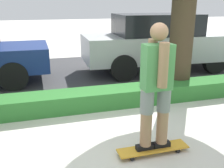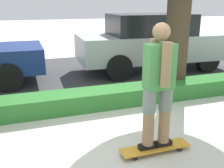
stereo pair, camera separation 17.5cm
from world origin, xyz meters
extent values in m
plane|color=beige|center=(0.00, 0.00, 0.00)|extent=(60.00, 60.00, 0.00)
cube|color=#38383A|center=(0.00, 4.20, 0.00)|extent=(12.75, 5.00, 0.01)
cube|color=#2D702D|center=(0.00, 1.60, 0.18)|extent=(12.75, 0.60, 0.35)
cube|color=gold|center=(0.56, -0.30, 0.07)|extent=(1.01, 0.24, 0.02)
cylinder|color=black|center=(0.90, -0.39, 0.03)|extent=(0.06, 0.04, 0.06)
cylinder|color=black|center=(0.90, -0.21, 0.03)|extent=(0.06, 0.04, 0.06)
cylinder|color=black|center=(0.21, -0.39, 0.03)|extent=(0.06, 0.04, 0.06)
cylinder|color=black|center=(0.21, -0.21, 0.03)|extent=(0.06, 0.04, 0.06)
cube|color=black|center=(0.44, -0.30, 0.12)|extent=(0.26, 0.09, 0.07)
cylinder|color=#A37556|center=(0.44, -0.30, 0.55)|extent=(0.16, 0.16, 0.80)
cylinder|color=gray|center=(0.44, -0.30, 0.79)|extent=(0.18, 0.18, 0.32)
cube|color=black|center=(0.68, -0.30, 0.12)|extent=(0.26, 0.09, 0.07)
cylinder|color=#A37556|center=(0.68, -0.30, 0.55)|extent=(0.16, 0.16, 0.80)
cylinder|color=gray|center=(0.68, -0.30, 0.79)|extent=(0.18, 0.18, 0.32)
cube|color=#519356|center=(0.56, -0.30, 1.24)|extent=(0.38, 0.21, 0.59)
cylinder|color=#A37556|center=(0.56, -0.46, 1.30)|extent=(0.12, 0.12, 0.55)
cylinder|color=#A37556|center=(0.56, -0.14, 1.30)|extent=(0.12, 0.12, 0.55)
sphere|color=#A37556|center=(0.56, -0.30, 1.68)|extent=(0.22, 0.22, 0.22)
cylinder|color=#423323|center=(2.23, 1.96, 1.49)|extent=(0.52, 0.52, 2.98)
cylinder|color=black|center=(-1.47, 3.18, 0.35)|extent=(0.70, 0.21, 0.70)
cylinder|color=black|center=(-1.47, 4.76, 0.35)|extent=(0.70, 0.21, 0.70)
cube|color=#B7B7BC|center=(2.72, 3.98, 0.73)|extent=(4.65, 1.93, 0.75)
cube|color=black|center=(2.58, 3.98, 1.40)|extent=(2.44, 1.63, 0.60)
cylinder|color=black|center=(4.14, 3.17, 0.36)|extent=(0.71, 0.21, 0.71)
cylinder|color=black|center=(4.14, 4.78, 0.36)|extent=(0.71, 0.21, 0.71)
cylinder|color=black|center=(1.30, 3.17, 0.36)|extent=(0.71, 0.21, 0.71)
cylinder|color=black|center=(1.30, 4.78, 0.36)|extent=(0.71, 0.21, 0.71)
camera|label=1|loc=(-0.90, -3.23, 2.03)|focal=42.00mm
camera|label=2|loc=(-1.07, -3.18, 2.03)|focal=42.00mm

